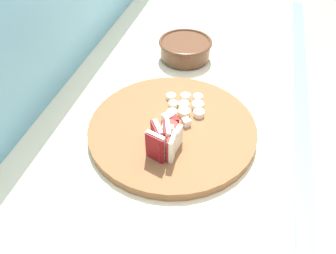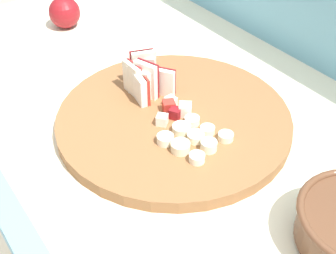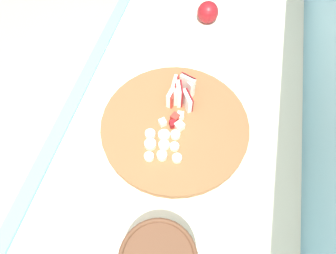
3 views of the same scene
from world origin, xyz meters
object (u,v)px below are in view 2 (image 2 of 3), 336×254
at_px(banana_slice_rows, 192,138).
at_px(apple_wedge_fan, 144,79).
at_px(whole_apple, 66,12).
at_px(cutting_board, 174,119).
at_px(apple_dice_pile, 173,109).

bearing_deg(banana_slice_rows, apple_wedge_fan, 175.30).
bearing_deg(apple_wedge_fan, whole_apple, 177.29).
bearing_deg(cutting_board, apple_dice_pile, 172.23).
distance_m(banana_slice_rows, whole_apple, 0.51).
bearing_deg(apple_dice_pile, whole_apple, 178.42).
bearing_deg(whole_apple, apple_dice_pile, -1.58).
xyz_separation_m(cutting_board, banana_slice_rows, (0.07, -0.02, 0.02)).
bearing_deg(apple_wedge_fan, cutting_board, 3.18).
distance_m(apple_dice_pile, whole_apple, 0.43).
relative_size(cutting_board, apple_wedge_fan, 4.80).
distance_m(cutting_board, whole_apple, 0.43).
distance_m(apple_wedge_fan, whole_apple, 0.35).
height_order(apple_wedge_fan, apple_dice_pile, apple_wedge_fan).
bearing_deg(apple_wedge_fan, banana_slice_rows, -4.70).
bearing_deg(banana_slice_rows, apple_dice_pile, 166.77).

